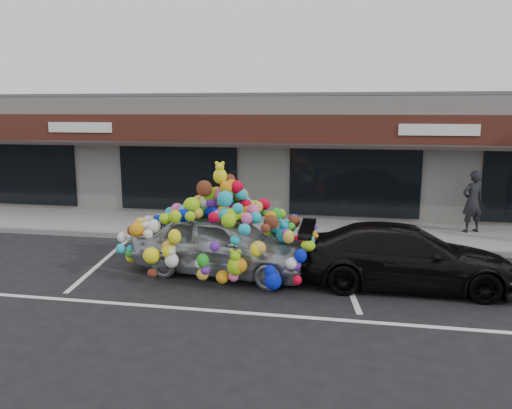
# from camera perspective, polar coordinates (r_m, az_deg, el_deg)

# --- Properties ---
(ground) EXTENTS (90.00, 90.00, 0.00)m
(ground) POSITION_cam_1_polar(r_m,az_deg,el_deg) (11.89, -3.67, -7.66)
(ground) COLOR black
(ground) RESTS_ON ground
(shop_building) EXTENTS (24.00, 7.20, 4.31)m
(shop_building) POSITION_cam_1_polar(r_m,az_deg,el_deg) (19.63, 2.31, 6.12)
(shop_building) COLOR silver
(shop_building) RESTS_ON ground
(sidewalk) EXTENTS (26.00, 3.00, 0.15)m
(sidewalk) POSITION_cam_1_polar(r_m,az_deg,el_deg) (15.62, -0.09, -2.85)
(sidewalk) COLOR gray
(sidewalk) RESTS_ON ground
(kerb) EXTENTS (26.00, 0.18, 0.16)m
(kerb) POSITION_cam_1_polar(r_m,az_deg,el_deg) (14.20, -1.21, -4.25)
(kerb) COLOR slate
(kerb) RESTS_ON ground
(parking_stripe_left) EXTENTS (0.73, 4.37, 0.01)m
(parking_stripe_left) POSITION_cam_1_polar(r_m,az_deg,el_deg) (13.18, -17.15, -6.25)
(parking_stripe_left) COLOR silver
(parking_stripe_left) RESTS_ON ground
(parking_stripe_mid) EXTENTS (0.73, 4.37, 0.01)m
(parking_stripe_mid) POSITION_cam_1_polar(r_m,az_deg,el_deg) (11.74, 10.08, -8.03)
(parking_stripe_mid) COLOR silver
(parking_stripe_mid) RESTS_ON ground
(lane_line) EXTENTS (14.00, 0.12, 0.01)m
(lane_line) POSITION_cam_1_polar(r_m,az_deg,el_deg) (9.44, 4.93, -12.68)
(lane_line) COLOR silver
(lane_line) RESTS_ON ground
(toy_car) EXTENTS (3.04, 4.70, 2.60)m
(toy_car) POSITION_cam_1_polar(r_m,az_deg,el_deg) (11.55, -3.87, -3.65)
(toy_car) COLOR gray
(toy_car) RESTS_ON ground
(black_sedan) EXTENTS (1.88, 4.56, 1.32)m
(black_sedan) POSITION_cam_1_polar(r_m,az_deg,el_deg) (11.22, 16.72, -5.71)
(black_sedan) COLOR black
(black_sedan) RESTS_ON ground
(pedestrian_a) EXTENTS (0.80, 0.68, 1.86)m
(pedestrian_a) POSITION_cam_1_polar(r_m,az_deg,el_deg) (16.13, 23.51, 0.32)
(pedestrian_a) COLOR black
(pedestrian_a) RESTS_ON sidewalk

